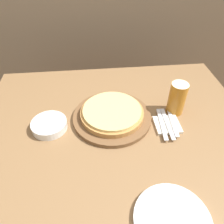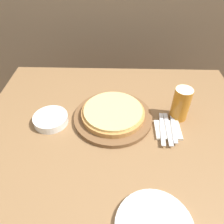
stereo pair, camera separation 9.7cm
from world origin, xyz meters
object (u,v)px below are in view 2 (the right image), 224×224
(fork, at_px, (161,128))
(pizza_on_board, at_px, (112,115))
(dinner_knife, at_px, (167,129))
(beer_glass, at_px, (180,103))
(spoon, at_px, (173,129))
(side_bowl, at_px, (50,119))

(fork, bearing_deg, pizza_on_board, 161.42)
(pizza_on_board, height_order, fork, pizza_on_board)
(pizza_on_board, distance_m, dinner_knife, 0.25)
(pizza_on_board, bearing_deg, fork, -18.58)
(beer_glass, relative_size, spoon, 0.94)
(fork, height_order, spoon, same)
(pizza_on_board, distance_m, spoon, 0.28)
(side_bowl, relative_size, fork, 0.79)
(pizza_on_board, distance_m, fork, 0.23)
(pizza_on_board, bearing_deg, spoon, -15.26)
(side_bowl, distance_m, fork, 0.50)
(side_bowl, height_order, fork, side_bowl)
(dinner_knife, xyz_separation_m, spoon, (0.03, 0.00, 0.00))
(beer_glass, height_order, fork, beer_glass)
(beer_glass, bearing_deg, spoon, -111.38)
(beer_glass, xyz_separation_m, fork, (-0.09, -0.09, -0.07))
(spoon, bearing_deg, fork, 180.00)
(beer_glass, relative_size, side_bowl, 1.02)
(spoon, bearing_deg, beer_glass, 68.62)
(side_bowl, relative_size, spoon, 0.92)
(pizza_on_board, xyz_separation_m, fork, (0.22, -0.07, -0.01))
(fork, relative_size, dinner_knife, 1.00)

